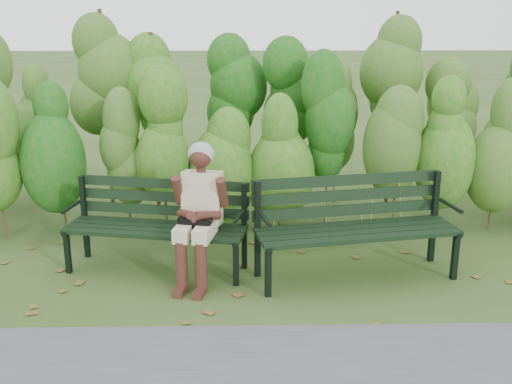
{
  "coord_description": "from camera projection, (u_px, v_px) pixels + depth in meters",
  "views": [
    {
      "loc": [
        -0.12,
        -5.23,
        2.39
      ],
      "look_at": [
        0.0,
        0.35,
        0.75
      ],
      "focal_mm": 42.0,
      "sensor_mm": 36.0,
      "label": 1
    }
  ],
  "objects": [
    {
      "name": "ground",
      "position": [
        257.0,
        278.0,
        5.7
      ],
      "size": [
        80.0,
        80.0,
        0.0
      ],
      "primitive_type": "plane",
      "color": "#334B17"
    },
    {
      "name": "leaf_litter",
      "position": [
        244.0,
        287.0,
        5.5
      ],
      "size": [
        5.74,
        1.99,
        0.01
      ],
      "color": "brown",
      "rests_on": "ground"
    },
    {
      "name": "bench_left",
      "position": [
        159.0,
        218.0,
        5.81
      ],
      "size": [
        1.81,
        0.88,
        0.87
      ],
      "color": "black",
      "rests_on": "ground"
    },
    {
      "name": "seated_woman",
      "position": [
        199.0,
        205.0,
        5.51
      ],
      "size": [
        0.54,
        0.79,
        1.29
      ],
      "color": "beige",
      "rests_on": "ground"
    },
    {
      "name": "bench_right",
      "position": [
        353.0,
        219.0,
        5.65
      ],
      "size": [
        1.96,
        0.95,
        0.94
      ],
      "color": "black",
      "rests_on": "ground"
    },
    {
      "name": "hedge_band",
      "position": [
        253.0,
        116.0,
        7.13
      ],
      "size": [
        11.04,
        1.67,
        2.42
      ],
      "color": "#47381E",
      "rests_on": "ground"
    }
  ]
}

